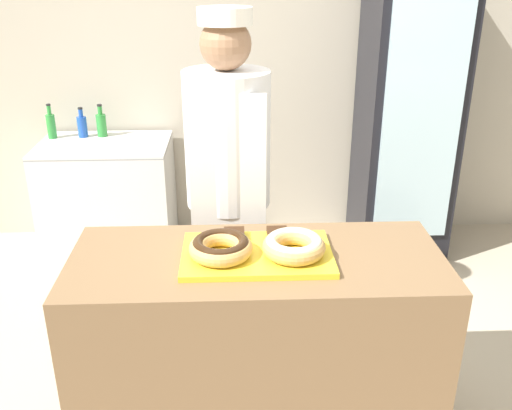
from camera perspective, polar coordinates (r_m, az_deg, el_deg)
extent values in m
cube|color=#BCB29E|center=(4.14, -1.21, 14.93)|extent=(8.00, 0.06, 2.70)
cube|color=brown|center=(2.48, 0.10, -14.23)|extent=(1.48, 0.61, 0.88)
cube|color=yellow|center=(2.23, 0.11, -4.98)|extent=(0.59, 0.37, 0.02)
torus|color=tan|center=(2.19, -3.54, -4.32)|extent=(0.24, 0.24, 0.07)
torus|color=#331E0F|center=(2.18, -3.56, -3.88)|extent=(0.22, 0.22, 0.04)
torus|color=tan|center=(2.20, 3.81, -4.18)|extent=(0.24, 0.24, 0.07)
torus|color=beige|center=(2.19, 3.82, -3.74)|extent=(0.22, 0.22, 0.04)
cube|color=#382111|center=(2.33, -2.19, -2.93)|extent=(0.08, 0.08, 0.03)
cube|color=#382111|center=(2.34, 2.13, -2.86)|extent=(0.08, 0.08, 0.03)
cylinder|color=#4C4C51|center=(3.01, -2.59, -7.20)|extent=(0.29, 0.29, 0.85)
cylinder|color=white|center=(2.71, -2.88, 6.58)|extent=(0.41, 0.41, 0.64)
cube|color=white|center=(2.69, -2.72, -3.13)|extent=(0.35, 0.02, 1.35)
sphere|color=#936B4C|center=(2.61, -3.07, 15.77)|extent=(0.23, 0.23, 0.23)
cylinder|color=white|center=(2.60, -3.13, 18.36)|extent=(0.24, 0.24, 0.08)
cube|color=black|center=(4.03, 14.82, 8.62)|extent=(0.60, 0.60, 1.97)
cube|color=silver|center=(3.74, 16.21, 7.97)|extent=(0.49, 0.02, 1.57)
cube|color=silver|center=(4.13, -14.46, 0.59)|extent=(0.87, 0.61, 0.82)
cube|color=gray|center=(4.00, -15.01, 5.73)|extent=(0.87, 0.61, 0.01)
cylinder|color=#2D8C38|center=(4.14, -15.19, 7.69)|extent=(0.07, 0.07, 0.15)
cylinder|color=#2D8C38|center=(4.12, -15.34, 9.11)|extent=(0.03, 0.03, 0.06)
cylinder|color=black|center=(4.11, -15.40, 9.60)|extent=(0.03, 0.03, 0.01)
cylinder|color=#2D8C38|center=(4.20, -19.78, 7.40)|extent=(0.06, 0.06, 0.16)
cylinder|color=#2D8C38|center=(4.17, -20.00, 8.90)|extent=(0.03, 0.03, 0.06)
cylinder|color=black|center=(4.16, -20.07, 9.40)|extent=(0.03, 0.03, 0.01)
cylinder|color=#1E4CB2|center=(4.16, -16.97, 7.48)|extent=(0.07, 0.07, 0.14)
cylinder|color=#1E4CB2|center=(4.14, -17.13, 8.78)|extent=(0.03, 0.03, 0.05)
cylinder|color=black|center=(4.13, -17.18, 9.23)|extent=(0.03, 0.03, 0.01)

